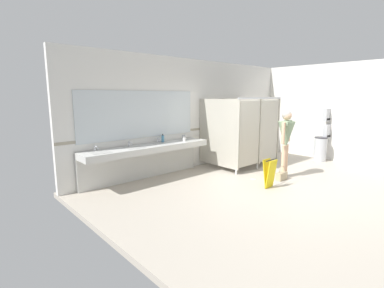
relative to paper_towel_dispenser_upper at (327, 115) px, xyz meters
The scene contains 16 objects.
ground_plane 3.77m from the paper_towel_dispenser_upper, behind, with size 7.66×5.63×0.10m, color #B2A899.
wall_back 4.08m from the paper_towel_dispenser_upper, 148.04° to the left, with size 7.66×0.12×2.94m, color silver.
wall_side_right 0.44m from the paper_towel_dispenser_upper, 72.59° to the right, with size 0.12×5.63×2.94m, color silver.
wall_back_tile_band 4.06m from the paper_towel_dispenser_upper, 148.81° to the left, with size 7.66×0.01×0.06m, color #9E937F.
vanity_counter 5.70m from the paper_towel_dispenser_upper, 160.66° to the left, with size 3.20×0.59×0.96m.
mirror_panel 5.73m from the paper_towel_dispenser_upper, 158.62° to the left, with size 3.10×0.02×1.10m, color silver.
bathroom_stalls 2.81m from the paper_towel_dispenser_upper, 154.63° to the left, with size 1.87×1.40×1.94m.
paper_towel_dispenser_upper is the anchor object (origin of this frame).
paper_towel_dispenser_lower 0.50m from the paper_towel_dispenser_upper, 90.00° to the right, with size 0.39×0.13×0.42m.
trash_bin 1.08m from the paper_towel_dispenser_upper, behind, with size 0.37×0.37×0.74m.
person_standing 2.75m from the paper_towel_dispenser_upper, behind, with size 0.56×0.49×1.64m.
handbag 3.26m from the paper_towel_dispenser_upper, behind, with size 0.31×0.13×0.35m.
soap_dispenser 5.21m from the paper_towel_dispenser_upper, 157.79° to the left, with size 0.07×0.07×0.20m.
paper_cup 4.69m from the paper_towel_dispenser_upper, 159.05° to the left, with size 0.07×0.07×0.09m, color white.
wet_floor_sign 3.87m from the paper_towel_dispenser_upper, behind, with size 0.28×0.19×0.63m.
floor_drain_cover 3.72m from the paper_towel_dispenser_upper, behind, with size 0.14×0.14×0.01m, color #B7BABF.
Camera 1 is at (-5.43, -3.25, 1.98)m, focal length 26.37 mm.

